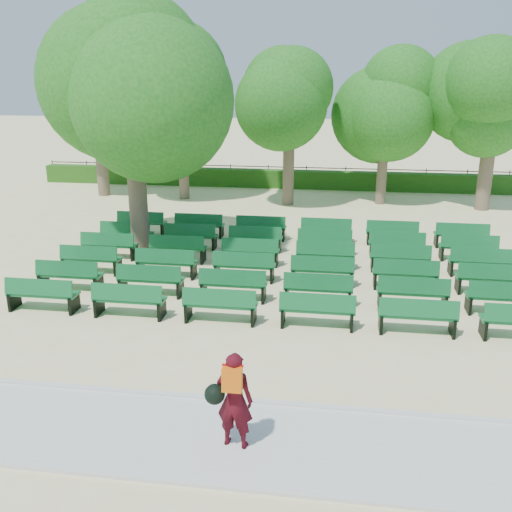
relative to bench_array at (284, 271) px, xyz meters
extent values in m
plane|color=beige|center=(-1.18, -0.80, -0.09)|extent=(120.00, 120.00, 0.00)
cube|color=silver|center=(-1.18, -8.20, -0.06)|extent=(30.00, 2.20, 0.06)
cube|color=silver|center=(-1.18, -7.05, -0.04)|extent=(30.00, 0.12, 0.10)
cube|color=#265A17|center=(-1.18, 13.20, 0.36)|extent=(26.00, 0.70, 0.90)
cube|color=#11612D|center=(0.00, 0.01, 0.35)|extent=(1.78, 0.61, 0.06)
cube|color=#11612D|center=(0.00, -0.19, 0.59)|extent=(1.76, 0.26, 0.41)
cylinder|color=brown|center=(-4.88, 1.37, 1.72)|extent=(0.60, 0.60, 3.62)
ellipsoid|color=#256D1D|center=(-4.88, 1.37, 4.92)|extent=(5.08, 5.08, 4.57)
imported|color=#410911|center=(0.03, -8.30, 0.78)|extent=(0.64, 0.47, 1.61)
cube|color=#E75F0C|center=(0.03, -8.49, 1.24)|extent=(0.30, 0.15, 0.38)
sphere|color=black|center=(-0.27, -8.36, 0.88)|extent=(0.32, 0.32, 0.32)
camera|label=1|loc=(1.47, -15.86, 5.60)|focal=40.00mm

